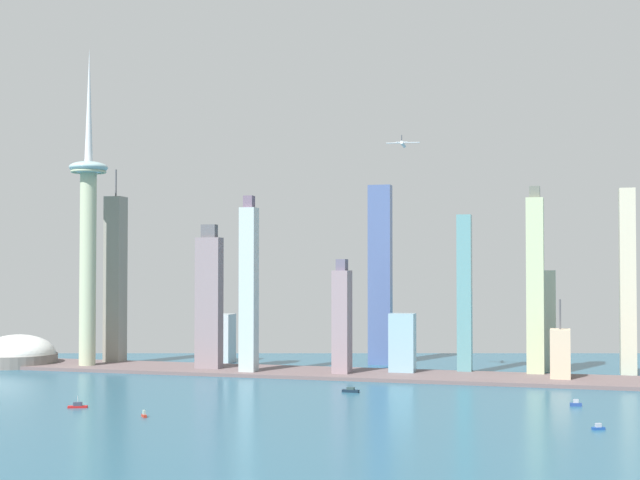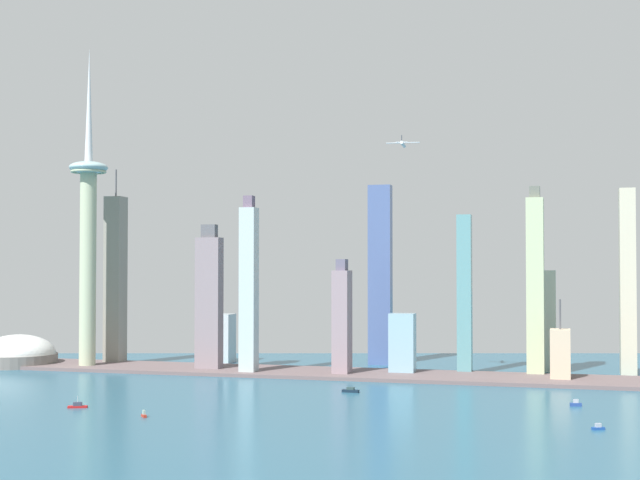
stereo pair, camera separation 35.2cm
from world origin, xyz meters
name	(u,v)px [view 1 (the left image)]	position (x,y,z in m)	size (l,w,h in m)	color
waterfront_pier	(313,373)	(0.00, 441.27, 1.52)	(704.65, 76.60, 3.05)	#655455
observation_tower	(88,227)	(-218.01, 430.89, 133.39)	(36.29, 36.29, 303.44)	#ADB794
stadium_dome	(18,355)	(-293.60, 432.70, 10.16)	(74.60, 74.60, 36.89)	slate
skyscraper_0	(628,281)	(270.48, 512.17, 82.71)	(13.61, 19.84, 165.42)	beige
skyscraper_1	(249,289)	(-54.23, 423.26, 76.12)	(14.03, 14.33, 158.86)	#AFBEC0
skyscraper_2	(548,321)	(201.21, 519.30, 46.21)	(14.60, 14.48, 92.42)	beige
skyscraper_3	(342,321)	(28.17, 434.38, 48.12)	(14.05, 19.67, 102.34)	gray
skyscraper_4	(380,275)	(41.71, 536.41, 87.89)	(22.23, 13.14, 175.78)	#465C91
skyscraper_5	(560,355)	(212.64, 447.70, 21.86)	(16.40, 25.26, 68.49)	#C6AE91
skyscraper_6	(209,302)	(-97.94, 437.78, 63.48)	(22.80, 13.57, 134.36)	gray
skyscraper_7	(402,344)	(77.87, 455.27, 27.26)	(22.25, 16.49, 54.51)	#86AEC1
skyscraper_8	(221,338)	(-115.88, 513.44, 24.20)	(23.90, 22.03, 48.39)	#B2C2C9
skyscraper_9	(465,294)	(130.21, 477.16, 71.07)	(12.64, 12.76, 142.14)	teal
skyscraper_10	(535,285)	(191.62, 480.70, 79.93)	(14.86, 24.76, 166.30)	#ADBC92
skyscraper_11	(115,280)	(-208.88, 467.90, 82.31)	(17.09, 17.71, 191.22)	gray
boat_0	(78,406)	(-103.55, 217.05, 1.38)	(13.63, 8.55, 7.90)	#A81718
boat_1	(598,427)	(235.41, 223.51, 1.36)	(8.03, 5.79, 3.81)	navy
boat_2	(351,390)	(58.37, 338.81, 1.47)	(13.11, 5.06, 3.97)	black
boat_3	(576,404)	(223.57, 312.56, 1.78)	(8.06, 3.12, 4.87)	navy
boat_4	(144,415)	(-42.72, 193.66, 1.62)	(5.66, 6.06, 4.54)	#AF2C1D
airplane	(403,144)	(83.57, 428.85, 200.98)	(28.67, 26.59, 7.83)	silver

